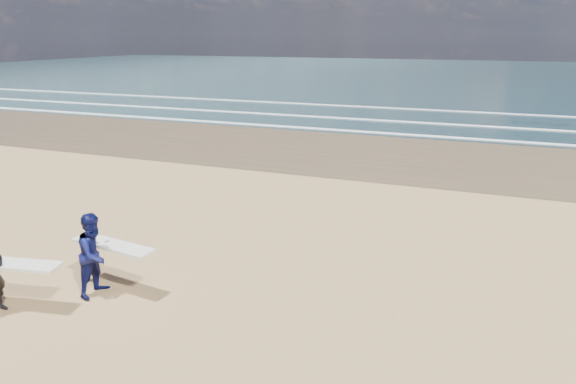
% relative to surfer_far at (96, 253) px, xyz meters
% --- Properties ---
extents(surfer_far, '(2.25, 1.25, 1.95)m').
position_rel_surfer_far_xyz_m(surfer_far, '(0.00, 0.00, 0.00)').
color(surfer_far, '#0D1149').
rests_on(surfer_far, ground).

